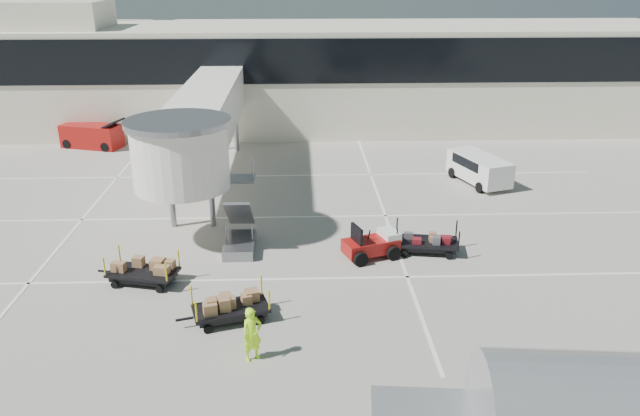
# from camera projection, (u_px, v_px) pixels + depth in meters

# --- Properties ---
(ground) EXTENTS (140.00, 140.00, 0.00)m
(ground) POSITION_uv_depth(u_px,v_px,m) (265.00, 303.00, 24.60)
(ground) COLOR #BAB2A6
(ground) RESTS_ON ground
(lane_markings) EXTENTS (40.00, 30.00, 0.02)m
(lane_markings) POSITION_uv_depth(u_px,v_px,m) (261.00, 215.00, 33.26)
(lane_markings) COLOR white
(lane_markings) RESTS_ON ground
(terminal) EXTENTS (64.00, 12.11, 15.20)m
(terminal) POSITION_uv_depth(u_px,v_px,m) (276.00, 75.00, 50.97)
(terminal) COLOR silver
(terminal) RESTS_ON ground
(jet_bridge) EXTENTS (5.70, 20.40, 6.03)m
(jet_bridge) POSITION_uv_depth(u_px,v_px,m) (201.00, 124.00, 34.33)
(jet_bridge) COLOR white
(jet_bridge) RESTS_ON ground
(baggage_tug) EXTENTS (2.77, 2.30, 1.65)m
(baggage_tug) POSITION_uv_depth(u_px,v_px,m) (372.00, 245.00, 28.33)
(baggage_tug) COLOR #98100D
(baggage_tug) RESTS_ON ground
(suitcase_cart) EXTENTS (3.62, 1.86, 1.39)m
(suitcase_cart) POSITION_uv_depth(u_px,v_px,m) (426.00, 243.00, 28.81)
(suitcase_cart) COLOR black
(suitcase_cart) RESTS_ON ground
(box_cart_near) EXTENTS (3.50, 2.12, 1.35)m
(box_cart_near) POSITION_uv_depth(u_px,v_px,m) (232.00, 308.00, 23.24)
(box_cart_near) COLOR black
(box_cart_near) RESTS_ON ground
(box_cart_far) EXTENTS (3.56, 2.02, 1.36)m
(box_cart_far) POSITION_uv_depth(u_px,v_px,m) (142.00, 272.00, 26.04)
(box_cart_far) COLOR black
(box_cart_far) RESTS_ON ground
(ground_worker) EXTENTS (0.85, 0.77, 1.94)m
(ground_worker) POSITION_uv_depth(u_px,v_px,m) (252.00, 334.00, 20.78)
(ground_worker) COLOR #B0FF1A
(ground_worker) RESTS_ON ground
(minivan) EXTENTS (3.16, 4.85, 1.71)m
(minivan) POSITION_uv_depth(u_px,v_px,m) (478.00, 167.00, 37.90)
(minivan) COLOR white
(minivan) RESTS_ON ground
(belt_loader) EXTENTS (4.86, 2.96, 2.20)m
(belt_loader) POSITION_uv_depth(u_px,v_px,m) (92.00, 136.00, 45.41)
(belt_loader) COLOR #98100D
(belt_loader) RESTS_ON ground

